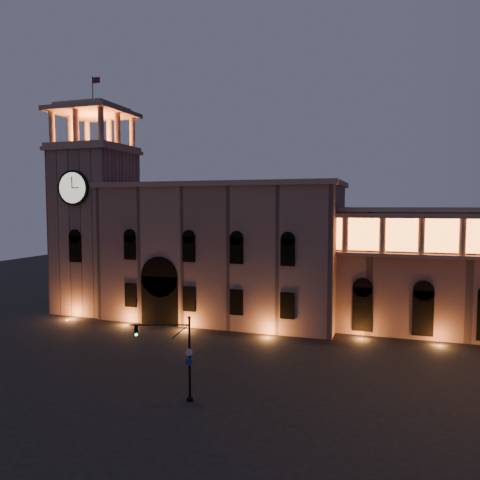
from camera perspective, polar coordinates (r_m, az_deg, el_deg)
The scene contains 4 objects.
ground at distance 42.33m, azimuth -10.27°, elevation -16.16°, with size 160.00×160.00×0.00m, color black.
government_building at distance 60.87m, azimuth -2.28°, elevation -1.38°, with size 30.80×12.80×17.60m.
clock_tower at distance 68.44m, azimuth -17.20°, elevation 2.18°, with size 9.80×9.80×32.40m.
traffic_light at distance 36.35m, azimuth -7.45°, elevation -13.91°, with size 4.51×1.72×6.47m.
Camera 1 is at (19.01, -34.87, 14.67)m, focal length 35.00 mm.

